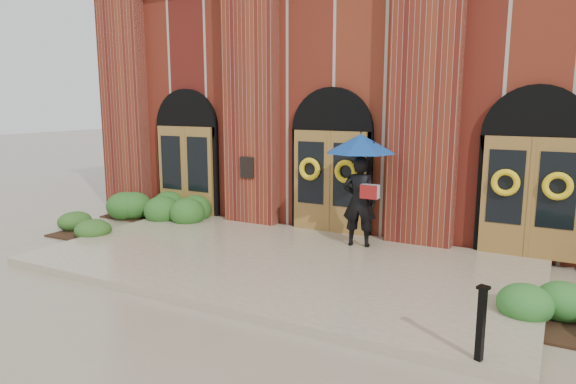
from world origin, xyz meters
The scene contains 8 objects.
ground centered at (0.00, 0.00, 0.00)m, with size 90.00×90.00×0.00m, color gray.
landing centered at (0.00, 0.15, 0.07)m, with size 10.00×5.30×0.15m, color tan.
church_building centered at (0.00, 8.78, 3.50)m, with size 16.20×12.53×7.00m.
man_with_umbrella centered at (1.12, 1.84, 1.90)m, with size 1.84×1.84×2.50m.
metal_post centered at (4.30, -2.35, 0.66)m, with size 0.17×0.17×0.98m.
hedge_wall_left centered at (-5.20, 2.20, 0.37)m, with size 2.90×1.16×0.74m, color #25541C.
hedge_front_left centered at (-5.58, 0.00, 0.24)m, with size 1.33×1.14×0.47m, color #284E1B.
hedge_front_right centered at (5.39, -0.35, 0.28)m, with size 1.60×1.37×0.57m, color #275E22.
Camera 1 is at (5.03, -8.75, 3.37)m, focal length 32.00 mm.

